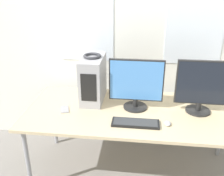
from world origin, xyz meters
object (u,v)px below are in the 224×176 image
mouse (168,123)px  headphones (92,56)px  monitor_right_near (201,87)px  keyboard (135,123)px  monitor_main (136,84)px  cell_phone (65,109)px  pc_tower (93,79)px

mouse → headphones: bearing=150.9°
monitor_right_near → keyboard: 0.68m
monitor_main → cell_phone: monitor_main is taller
headphones → monitor_main: (0.42, -0.13, -0.21)m
keyboard → monitor_main: bearing=93.4°
monitor_main → pc_tower: bearing=163.4°
headphones → monitor_main: bearing=-16.7°
monitor_right_near → mouse: (-0.29, -0.26, -0.24)m
keyboard → mouse: 0.27m
pc_tower → mouse: bearing=-29.1°
cell_phone → keyboard: bearing=-32.0°
headphones → keyboard: (0.44, -0.42, -0.44)m
pc_tower → headphones: (-0.00, 0.00, 0.23)m
pc_tower → keyboard: bearing=-43.9°
headphones → pc_tower: bearing=-90.0°
pc_tower → monitor_main: (0.42, -0.13, 0.02)m
monitor_right_near → mouse: monitor_right_near is taller
pc_tower → monitor_right_near: 1.01m
monitor_right_near → cell_phone: monitor_right_near is taller
monitor_main → monitor_right_near: size_ratio=1.01×
mouse → cell_phone: (-0.94, 0.14, -0.01)m
keyboard → headphones: bearing=136.1°
monitor_main → monitor_right_near: (0.58, -0.00, 0.00)m
monitor_main → mouse: monitor_main is taller
pc_tower → monitor_right_near: bearing=-7.4°
pc_tower → cell_phone: 0.40m
keyboard → cell_phone: size_ratio=2.73×
headphones → cell_phone: headphones is taller
headphones → monitor_main: size_ratio=0.34×
pc_tower → headphones: 0.23m
mouse → cell_phone: mouse is taller
headphones → monitor_main: monitor_main is taller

